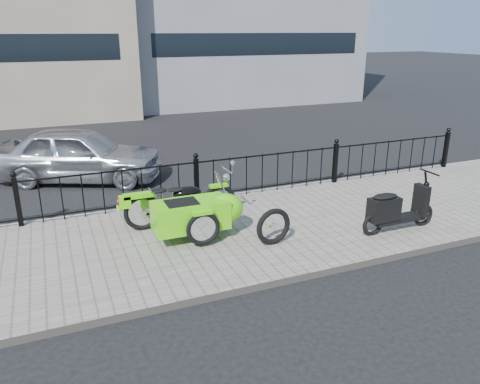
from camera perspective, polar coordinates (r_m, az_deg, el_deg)
name	(u,v)px	position (r m, az deg, el deg)	size (l,w,h in m)	color
ground	(218,228)	(9.11, -2.74, -4.44)	(120.00, 120.00, 0.00)	black
sidewalk	(227,235)	(8.66, -1.61, -5.31)	(30.00, 3.80, 0.12)	slate
curb	(195,202)	(10.36, -5.46, -1.17)	(30.00, 0.10, 0.12)	gray
iron_fence	(197,181)	(10.06, -5.32, 1.39)	(14.11, 0.11, 1.08)	black
motorcycle_sidecar	(198,210)	(8.39, -5.18, -2.24)	(2.28, 1.48, 0.98)	black
scooter	(395,210)	(8.98, 18.37, -2.09)	(1.60, 0.46, 1.08)	black
spare_tire	(273,227)	(8.07, 4.10, -4.22)	(0.66, 0.66, 0.09)	black
sedan_car	(79,154)	(12.42, -18.99, 4.36)	(1.63, 4.05, 1.38)	#B9BCC1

